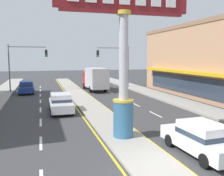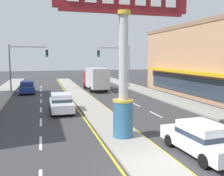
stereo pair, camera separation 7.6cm
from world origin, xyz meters
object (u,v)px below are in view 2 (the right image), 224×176
Objects in this scene: box_truck_far_right_lane at (96,78)px; traffic_light_left_side at (24,60)px; sedan_near_right_lane at (201,138)px; sedan_near_left_lane at (27,87)px; district_sign at (123,54)px; traffic_light_right_side at (118,59)px; sedan_mid_left_lane at (61,103)px.

traffic_light_left_side is at bearing 174.14° from box_truck_far_right_lane.
sedan_near_right_lane and sedan_near_left_lane have the same top height.
traffic_light_left_side is 0.89× the size of box_truck_far_right_lane.
traffic_light_left_side is 26.27m from sedan_near_right_lane.
district_sign is at bearing 131.62° from sedan_near_right_lane.
sedan_near_right_lane is at bearing -98.23° from traffic_light_right_side.
traffic_light_right_side is 1.44× the size of sedan_mid_left_lane.
sedan_near_right_lane is 23.45m from box_truck_far_right_lane.
sedan_near_right_lane is at bearing -69.22° from sedan_near_left_lane.
traffic_light_left_side is 1.41× the size of sedan_near_right_lane.
district_sign is 21.48m from sedan_near_left_lane.
sedan_near_left_lane is at bearing 105.01° from sedan_mid_left_lane.
traffic_light_right_side is 1.44× the size of sedan_near_left_lane.
sedan_mid_left_lane is (-5.57, 11.05, 0.00)m from sedan_near_right_lane.
traffic_light_right_side is 16.86m from sedan_mid_left_lane.
district_sign reaches higher than sedan_mid_left_lane.
district_sign is at bearing -73.27° from sedan_near_left_lane.
sedan_mid_left_lane is (-5.60, -12.38, -0.91)m from box_truck_far_right_lane.
district_sign is at bearing -73.32° from traffic_light_left_side.
sedan_near_right_lane and sedan_mid_left_lane have the same top height.
sedan_near_right_lane is at bearing -48.38° from district_sign.
traffic_light_left_side is at bearing 105.69° from sedan_near_left_lane.
sedan_near_right_lane is (9.15, -24.38, -3.46)m from traffic_light_left_side.
box_truck_far_right_lane is (-3.55, -1.35, -2.55)m from traffic_light_right_side.
sedan_mid_left_lane is (3.30, -12.31, 0.00)m from sedan_near_left_lane.
sedan_near_left_lane is at bearing -173.50° from traffic_light_right_side.
traffic_light_right_side is (6.37, 21.65, -0.43)m from district_sign.
traffic_light_left_side is 3.62m from sedan_near_left_lane.
traffic_light_left_side and traffic_light_right_side have the same top height.
traffic_light_left_side is 14.22m from sedan_mid_left_lane.
sedan_near_right_lane is 1.01× the size of sedan_near_left_lane.
district_sign is 1.33× the size of traffic_light_right_side.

